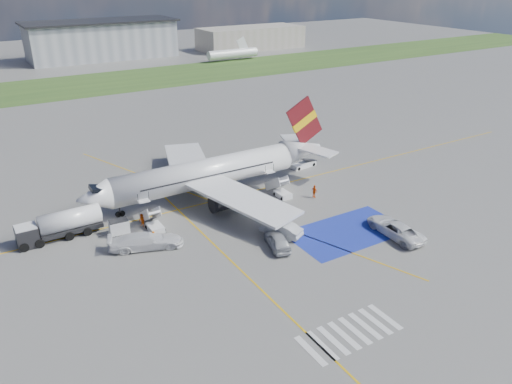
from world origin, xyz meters
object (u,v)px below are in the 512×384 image
belt_loader (304,165)px  van_white_a (395,226)px  car_silver_a (278,241)px  van_white_b (146,239)px  car_silver_b (281,229)px  airliner (215,171)px  gpu_cart (119,228)px  fuel_tanker (60,227)px

belt_loader → van_white_a: bearing=-105.7°
belt_loader → car_silver_a: (-17.27, -18.58, 0.51)m
van_white_a → van_white_b: size_ratio=0.99×
car_silver_b → belt_loader: bearing=-159.5°
airliner → belt_loader: (16.63, 1.90, -3.05)m
car_silver_a → van_white_a: (13.40, -4.78, 0.29)m
airliner → car_silver_a: size_ratio=7.34×
van_white_a → gpu_cart: bearing=-28.6°
airliner → car_silver_b: (1.25, -14.57, -2.55)m
belt_loader → van_white_b: van_white_b is taller
fuel_tanker → car_silver_b: 25.72m
fuel_tanker → gpu_cart: size_ratio=4.07×
van_white_a → van_white_b: bearing=-22.3°
gpu_cart → belt_loader: (31.58, 6.30, -0.50)m
car_silver_b → van_white_b: 15.58m
gpu_cart → belt_loader: 32.21m
gpu_cart → fuel_tanker: bearing=159.1°
fuel_tanker → car_silver_b: bearing=-30.7°
belt_loader → van_white_a: 23.69m
fuel_tanker → van_white_b: (7.64, -7.48, -0.15)m
car_silver_a → van_white_a: van_white_a is taller
airliner → van_white_a: (12.76, -21.46, -2.25)m
gpu_cart → car_silver_b: (16.20, -10.16, 0.00)m
belt_loader → car_silver_a: 25.38m
fuel_tanker → car_silver_b: fuel_tanker is taller
airliner → gpu_cart: bearing=-163.6°
gpu_cart → van_white_b: size_ratio=0.38×
airliner → van_white_a: bearing=-59.3°
van_white_b → fuel_tanker: bearing=65.0°
gpu_cart → van_white_a: van_white_a is taller
airliner → van_white_b: (-13.34, -9.13, -2.18)m
van_white_a → airliner: bearing=-56.3°
airliner → gpu_cart: airliner is taller
belt_loader → car_silver_b: bearing=-139.3°
car_silver_a → fuel_tanker: bearing=-21.0°
car_silver_a → van_white_b: 14.78m
belt_loader → van_white_a: size_ratio=0.77×
fuel_tanker → car_silver_a: bearing=-37.0°
van_white_b → airliner: bearing=-36.2°
car_silver_b → van_white_b: van_white_b is taller
fuel_tanker → airliner: bearing=3.9°
car_silver_a → airliner: bearing=-76.7°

